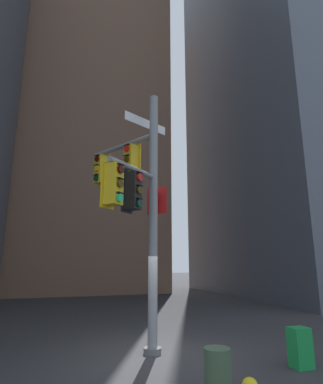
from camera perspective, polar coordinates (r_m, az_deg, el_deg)
name	(u,v)px	position (r m, az deg, el deg)	size (l,w,h in m)	color
ground	(152,354)	(9.12, -1.68, -27.59)	(120.00, 120.00, 0.00)	#2D2D30
building_tower_right	(292,7)	(36.52, 22.83, 28.85)	(15.69, 15.69, 52.05)	#4C5460
building_mid_block	(72,133)	(34.05, -16.07, 10.37)	(16.09, 16.09, 30.83)	brown
signal_pole_assembly	(135,193)	(9.07, -4.89, -0.21)	(2.25, 3.90, 7.37)	gray
newspaper_box	(300,347)	(8.56, 24.08, -24.58)	(0.45, 0.36, 0.87)	#198C3F
trash_bin	(218,375)	(6.29, 10.32, -30.17)	(0.47, 0.47, 0.87)	#3F593F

